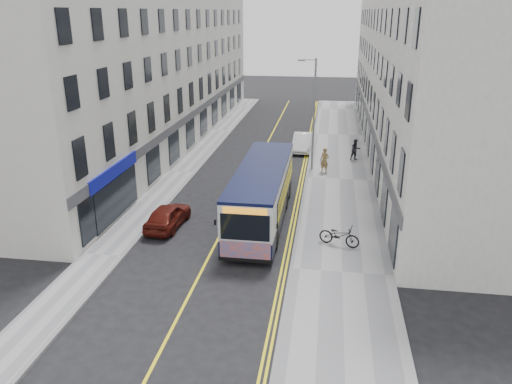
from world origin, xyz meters
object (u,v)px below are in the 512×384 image
(city_bus, at_px, (262,192))
(pedestrian_near, at_px, (324,160))
(pedestrian_far, at_px, (356,150))
(car_white, at_px, (302,142))
(streetlamp, at_px, (313,111))
(bicycle, at_px, (339,235))
(car_maroon, at_px, (168,216))

(city_bus, relative_size, pedestrian_near, 6.00)
(city_bus, height_order, pedestrian_near, city_bus)
(pedestrian_far, xyz_separation_m, car_white, (-4.26, 2.70, -0.24))
(streetlamp, height_order, car_white, streetlamp)
(bicycle, relative_size, pedestrian_near, 1.12)
(pedestrian_far, bearing_deg, car_white, 123.03)
(city_bus, relative_size, car_maroon, 2.84)
(pedestrian_far, bearing_deg, bicycle, -119.60)
(city_bus, bearing_deg, bicycle, -32.29)
(pedestrian_far, relative_size, car_maroon, 0.43)
(pedestrian_near, bearing_deg, pedestrian_far, 82.25)
(streetlamp, relative_size, car_white, 1.89)
(city_bus, xyz_separation_m, car_maroon, (-4.90, -1.49, -1.07))
(car_maroon, bearing_deg, bicycle, 176.85)
(pedestrian_far, bearing_deg, car_maroon, -150.97)
(city_bus, height_order, car_white, city_bus)
(bicycle, relative_size, car_white, 0.48)
(pedestrian_far, distance_m, car_white, 5.05)
(city_bus, distance_m, pedestrian_near, 9.68)
(car_white, bearing_deg, city_bus, -93.79)
(bicycle, xyz_separation_m, car_white, (-2.92, 18.07, 0.05))
(pedestrian_near, bearing_deg, car_maroon, -102.70)
(pedestrian_near, xyz_separation_m, pedestrian_far, (2.31, 3.61, -0.09))
(streetlamp, height_order, car_maroon, streetlamp)
(pedestrian_near, bearing_deg, car_white, 132.06)
(streetlamp, bearing_deg, pedestrian_near, -38.49)
(pedestrian_near, distance_m, pedestrian_far, 4.29)
(pedestrian_near, height_order, pedestrian_far, pedestrian_near)
(city_bus, relative_size, pedestrian_far, 6.62)
(streetlamp, xyz_separation_m, car_white, (-0.97, 5.53, -3.68))
(bicycle, height_order, car_maroon, car_maroon)
(car_maroon, bearing_deg, streetlamp, -118.03)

